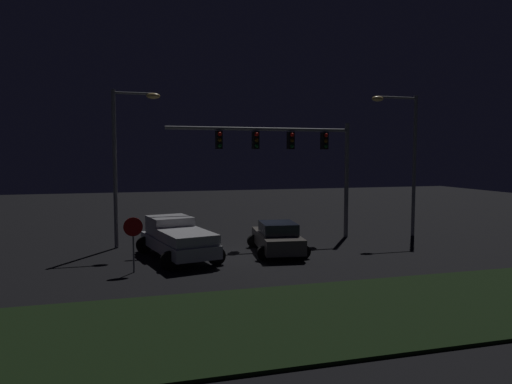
{
  "coord_description": "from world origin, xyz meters",
  "views": [
    {
      "loc": [
        -6.7,
        -21.67,
        4.7
      ],
      "look_at": [
        -0.27,
        1.24,
        2.84
      ],
      "focal_mm": 33.1,
      "sensor_mm": 36.0,
      "label": 1
    }
  ],
  "objects_px": {
    "street_lamp_right": "(406,148)",
    "pickup_truck": "(177,236)",
    "car_sedan": "(277,238)",
    "stop_sign": "(133,234)",
    "street_lamp_left": "(124,149)",
    "traffic_signal_gantry": "(291,149)"
  },
  "relations": [
    {
      "from": "pickup_truck",
      "to": "traffic_signal_gantry",
      "type": "bearing_deg",
      "value": -78.29
    },
    {
      "from": "street_lamp_right",
      "to": "pickup_truck",
      "type": "bearing_deg",
      "value": -170.17
    },
    {
      "from": "traffic_signal_gantry",
      "to": "car_sedan",
      "type": "bearing_deg",
      "value": -120.11
    },
    {
      "from": "car_sedan",
      "to": "street_lamp_right",
      "type": "xyz_separation_m",
      "value": [
        8.55,
        2.5,
        4.39
      ]
    },
    {
      "from": "pickup_truck",
      "to": "street_lamp_left",
      "type": "bearing_deg",
      "value": 22.05
    },
    {
      "from": "car_sedan",
      "to": "street_lamp_left",
      "type": "relative_size",
      "value": 0.58
    },
    {
      "from": "street_lamp_left",
      "to": "stop_sign",
      "type": "height_order",
      "value": "street_lamp_left"
    },
    {
      "from": "traffic_signal_gantry",
      "to": "stop_sign",
      "type": "relative_size",
      "value": 4.63
    },
    {
      "from": "traffic_signal_gantry",
      "to": "street_lamp_right",
      "type": "relative_size",
      "value": 1.28
    },
    {
      "from": "traffic_signal_gantry",
      "to": "street_lamp_left",
      "type": "bearing_deg",
      "value": 178.61
    },
    {
      "from": "pickup_truck",
      "to": "traffic_signal_gantry",
      "type": "xyz_separation_m",
      "value": [
        6.61,
        3.0,
        4.03
      ]
    },
    {
      "from": "street_lamp_left",
      "to": "stop_sign",
      "type": "xyz_separation_m",
      "value": [
        0.26,
        -5.43,
        -3.44
      ]
    },
    {
      "from": "traffic_signal_gantry",
      "to": "street_lamp_left",
      "type": "height_order",
      "value": "street_lamp_left"
    },
    {
      "from": "street_lamp_left",
      "to": "stop_sign",
      "type": "relative_size",
      "value": 3.56
    },
    {
      "from": "traffic_signal_gantry",
      "to": "stop_sign",
      "type": "bearing_deg",
      "value": -148.67
    },
    {
      "from": "street_lamp_left",
      "to": "street_lamp_right",
      "type": "xyz_separation_m",
      "value": [
        15.54,
        -0.9,
        0.13
      ]
    },
    {
      "from": "pickup_truck",
      "to": "street_lamp_left",
      "type": "relative_size",
      "value": 0.72
    },
    {
      "from": "car_sedan",
      "to": "street_lamp_right",
      "type": "height_order",
      "value": "street_lamp_right"
    },
    {
      "from": "traffic_signal_gantry",
      "to": "street_lamp_right",
      "type": "distance_m",
      "value": 6.74
    },
    {
      "from": "street_lamp_right",
      "to": "stop_sign",
      "type": "height_order",
      "value": "street_lamp_right"
    },
    {
      "from": "street_lamp_left",
      "to": "stop_sign",
      "type": "distance_m",
      "value": 6.43
    },
    {
      "from": "stop_sign",
      "to": "pickup_truck",
      "type": "bearing_deg",
      "value": 48.57
    }
  ]
}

